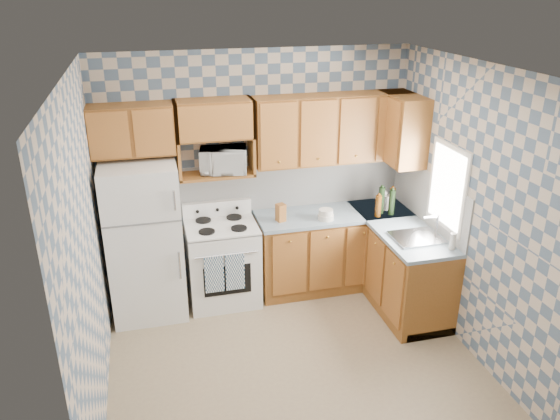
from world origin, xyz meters
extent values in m
plane|color=#816B52|center=(0.00, 0.00, 0.00)|extent=(3.40, 3.40, 0.00)
cube|color=#4C6078|center=(0.00, 1.60, 1.35)|extent=(3.40, 0.02, 2.70)
cube|color=#4C6078|center=(1.70, 0.00, 1.35)|extent=(0.02, 3.20, 2.70)
cube|color=white|center=(0.40, 1.59, 1.20)|extent=(2.60, 0.02, 0.56)
cube|color=white|center=(1.69, 0.80, 1.20)|extent=(0.02, 1.60, 0.56)
cube|color=white|center=(-1.27, 1.25, 0.84)|extent=(0.75, 0.70, 1.68)
cube|color=white|center=(-0.47, 1.28, 0.45)|extent=(0.76, 0.65, 0.90)
cube|color=silver|center=(-0.47, 1.28, 0.91)|extent=(0.76, 0.65, 0.02)
cube|color=white|center=(-0.47, 1.55, 1.00)|extent=(0.76, 0.08, 0.17)
cube|color=navy|center=(-0.61, 0.93, 0.52)|extent=(0.20, 0.02, 0.42)
cube|color=navy|center=(-0.39, 0.93, 0.52)|extent=(0.20, 0.02, 0.42)
cube|color=brown|center=(0.82, 1.30, 0.44)|extent=(1.75, 0.60, 0.88)
cube|color=brown|center=(1.40, 0.80, 0.44)|extent=(0.60, 1.60, 0.88)
cube|color=slate|center=(0.82, 1.30, 0.90)|extent=(1.77, 0.63, 0.04)
cube|color=slate|center=(1.40, 0.80, 0.90)|extent=(0.63, 1.60, 0.04)
cube|color=brown|center=(0.82, 1.44, 1.85)|extent=(1.75, 0.33, 0.74)
cube|color=brown|center=(-1.29, 1.44, 1.97)|extent=(0.82, 0.33, 0.50)
cube|color=brown|center=(1.53, 1.25, 1.85)|extent=(0.33, 0.70, 0.74)
cube|color=brown|center=(-0.47, 1.44, 1.44)|extent=(0.80, 0.33, 0.03)
imported|color=white|center=(-0.39, 1.45, 1.58)|extent=(0.54, 0.41, 0.27)
cube|color=#B7B7BC|center=(1.40, 0.45, 0.93)|extent=(0.48, 0.40, 0.03)
cube|color=silver|center=(1.69, 0.45, 1.45)|extent=(0.02, 0.66, 0.86)
cylinder|color=black|center=(1.32, 1.15, 1.07)|extent=(0.07, 0.07, 0.31)
cylinder|color=black|center=(1.42, 1.09, 1.06)|extent=(0.07, 0.07, 0.29)
cylinder|color=#502809|center=(1.47, 1.19, 1.05)|extent=(0.07, 0.07, 0.27)
cylinder|color=#502809|center=(1.25, 1.07, 1.04)|extent=(0.07, 0.07, 0.25)
cube|color=brown|center=(0.18, 1.21, 1.02)|extent=(0.11, 0.11, 0.20)
cylinder|color=white|center=(1.41, 1.26, 1.00)|extent=(0.13, 0.13, 0.17)
cylinder|color=beige|center=(1.62, 0.14, 1.01)|extent=(0.06, 0.06, 0.17)
camera|label=1|loc=(-1.17, -4.04, 3.33)|focal=35.00mm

